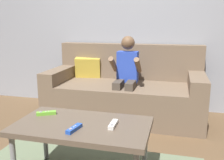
# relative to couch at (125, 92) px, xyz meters

# --- Properties ---
(wall_back) EXTENTS (4.55, 0.05, 2.50)m
(wall_back) POSITION_rel_couch_xyz_m (-0.06, 0.39, 0.96)
(wall_back) COLOR #999EA8
(wall_back) RESTS_ON ground
(couch) EXTENTS (1.77, 0.80, 0.83)m
(couch) POSITION_rel_couch_xyz_m (0.00, 0.00, 0.00)
(couch) COLOR #75604C
(couch) RESTS_ON ground
(person_seated_on_couch) EXTENTS (0.32, 0.39, 0.95)m
(person_seated_on_couch) POSITION_rel_couch_xyz_m (0.05, -0.18, 0.25)
(person_seated_on_couch) COLOR #4C4238
(person_seated_on_couch) RESTS_ON ground
(coffee_table) EXTENTS (0.90, 0.51, 0.43)m
(coffee_table) POSITION_rel_couch_xyz_m (-0.01, -1.36, 0.10)
(coffee_table) COLOR brown
(coffee_table) RESTS_ON ground
(game_remote_white_near_edge) EXTENTS (0.04, 0.14, 0.03)m
(game_remote_white_near_edge) POSITION_rel_couch_xyz_m (0.20, -1.35, 0.15)
(game_remote_white_near_edge) COLOR white
(game_remote_white_near_edge) RESTS_ON coffee_table
(game_remote_lime_center) EXTENTS (0.14, 0.10, 0.03)m
(game_remote_lime_center) POSITION_rel_couch_xyz_m (-0.33, -1.26, 0.15)
(game_remote_lime_center) COLOR #72C638
(game_remote_lime_center) RESTS_ON coffee_table
(game_remote_blue_far_corner) EXTENTS (0.06, 0.14, 0.03)m
(game_remote_blue_far_corner) POSITION_rel_couch_xyz_m (-0.02, -1.47, 0.15)
(game_remote_blue_far_corner) COLOR blue
(game_remote_blue_far_corner) RESTS_ON coffee_table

